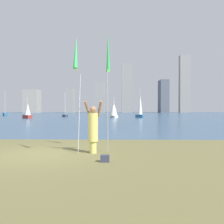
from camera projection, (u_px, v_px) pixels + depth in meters
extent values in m
cube|color=#335170|center=(108.00, 115.00, 70.55)|extent=(120.00, 115.93, 0.12)
cube|color=#33301C|center=(65.00, 140.00, 12.61)|extent=(120.00, 0.70, 0.02)
cylinder|color=#D8CC66|center=(93.00, 147.00, 8.71)|extent=(0.25, 0.25, 0.44)
cylinder|color=#D8CC66|center=(93.00, 127.00, 8.70)|extent=(0.36, 0.36, 1.06)
sphere|color=#936B51|center=(93.00, 109.00, 8.70)|extent=(0.26, 0.26, 0.26)
cylinder|color=#936B51|center=(87.00, 109.00, 8.85)|extent=(0.26, 0.41, 0.61)
cylinder|color=#936B51|center=(100.00, 109.00, 8.84)|extent=(0.26, 0.41, 0.61)
cylinder|color=#B2B2B7|center=(79.00, 112.00, 8.85)|extent=(0.02, 0.62, 2.99)
cone|color=green|center=(76.00, 52.00, 8.11)|extent=(0.16, 0.39, 1.17)
sphere|color=yellow|center=(76.00, 70.00, 8.23)|extent=(0.06, 0.06, 0.06)
cylinder|color=#B2B2B7|center=(108.00, 111.00, 8.83)|extent=(0.02, 0.37, 3.11)
cone|color=green|center=(108.00, 53.00, 9.22)|extent=(0.16, 0.32, 1.52)
sphere|color=yellow|center=(108.00, 71.00, 9.15)|extent=(0.06, 0.06, 0.06)
cube|color=#33384C|center=(105.00, 158.00, 7.27)|extent=(0.28, 0.19, 0.22)
cube|color=white|center=(114.00, 117.00, 44.39)|extent=(1.56, 2.96, 0.40)
cylinder|color=silver|center=(114.00, 106.00, 44.37)|extent=(0.09, 0.09, 3.45)
cone|color=silver|center=(114.00, 108.00, 44.58)|extent=(1.84, 1.84, 2.72)
cube|color=maroon|center=(27.00, 117.00, 41.01)|extent=(2.05, 1.94, 0.59)
cylinder|color=silver|center=(27.00, 106.00, 40.99)|extent=(0.06, 0.06, 3.05)
cone|color=white|center=(28.00, 109.00, 40.90)|extent=(1.39, 1.39, 2.00)
cube|color=#2D6084|center=(5.00, 114.00, 56.91)|extent=(1.73, 1.91, 0.66)
cylinder|color=silver|center=(5.00, 102.00, 56.88)|extent=(0.06, 0.06, 5.41)
cube|color=#333D51|center=(65.00, 116.00, 48.58)|extent=(1.83, 3.02, 0.48)
cylinder|color=silver|center=(65.00, 104.00, 48.55)|extent=(0.09, 0.09, 4.62)
cube|color=#2D6084|center=(140.00, 116.00, 45.20)|extent=(1.67, 1.54, 0.58)
cylinder|color=silver|center=(140.00, 102.00, 45.16)|extent=(0.06, 0.06, 5.03)
cone|color=white|center=(140.00, 105.00, 45.09)|extent=(1.17, 1.17, 3.81)
cube|color=gray|center=(32.00, 101.00, 107.22)|extent=(6.43, 6.87, 10.42)
cube|color=gray|center=(71.00, 101.00, 107.49)|extent=(3.14, 5.94, 10.75)
cube|color=gray|center=(100.00, 97.00, 111.34)|extent=(4.16, 6.17, 14.29)
cube|color=gray|center=(127.00, 88.00, 109.51)|extent=(5.00, 3.33, 22.71)
cube|color=#565B66|center=(163.00, 97.00, 105.11)|extent=(3.72, 7.83, 14.56)
cube|color=gray|center=(184.00, 84.00, 108.05)|extent=(4.59, 3.00, 26.35)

